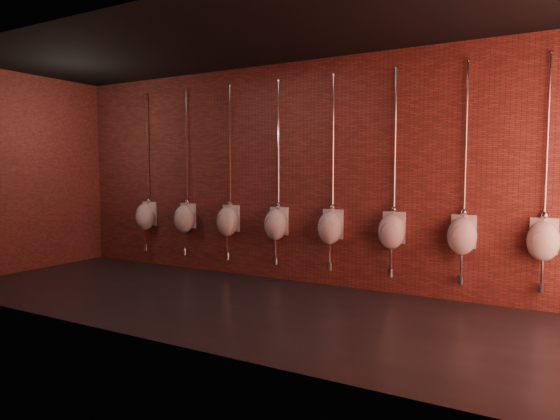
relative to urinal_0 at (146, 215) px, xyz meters
The scene contains 10 objects.
ground 3.38m from the urinal_0, 24.96° to the right, with size 8.50×8.50×0.00m, color black.
room_shell 3.46m from the urinal_0, 24.96° to the right, with size 8.54×3.04×3.22m.
urinal_0 is the anchor object (origin of this frame).
urinal_1 0.88m from the urinal_0, ahead, with size 0.36×0.32×2.71m.
urinal_2 1.75m from the urinal_0, ahead, with size 0.36×0.32×2.71m.
urinal_3 2.63m from the urinal_0, ahead, with size 0.36×0.32×2.71m.
urinal_4 3.51m from the urinal_0, ahead, with size 0.36×0.32×2.71m.
urinal_5 4.38m from the urinal_0, ahead, with size 0.36×0.32×2.71m.
urinal_6 5.26m from the urinal_0, ahead, with size 0.36×0.32×2.71m.
urinal_7 6.14m from the urinal_0, ahead, with size 0.36×0.32×2.71m.
Camera 1 is at (3.37, -4.95, 1.62)m, focal length 32.00 mm.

